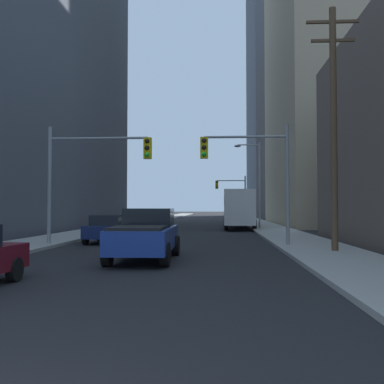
% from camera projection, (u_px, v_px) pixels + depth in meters
% --- Properties ---
extents(sidewalk_left, '(3.47, 160.00, 0.15)m').
position_uv_depth(sidewalk_left, '(139.00, 223.00, 53.21)').
color(sidewalk_left, '#9E9E99').
rests_on(sidewalk_left, ground).
extents(sidewalk_right, '(3.47, 160.00, 0.15)m').
position_uv_depth(sidewalk_right, '(258.00, 223.00, 52.33)').
color(sidewalk_right, '#9E9E99').
rests_on(sidewalk_right, ground).
extents(city_bus, '(2.78, 11.56, 3.40)m').
position_uv_depth(city_bus, '(239.00, 207.00, 40.77)').
color(city_bus, silver).
rests_on(city_bus, ground).
extents(pickup_truck_blue, '(2.20, 5.44, 1.90)m').
position_uv_depth(pickup_truck_blue, '(146.00, 235.00, 16.50)').
color(pickup_truck_blue, navy).
rests_on(pickup_truck_blue, ground).
extents(sedan_navy, '(1.95, 4.20, 1.52)m').
position_uv_depth(sedan_navy, '(108.00, 229.00, 24.55)').
color(sedan_navy, '#141E4C').
rests_on(sedan_navy, ground).
extents(sedan_silver, '(1.95, 4.24, 1.52)m').
position_uv_depth(sedan_silver, '(144.00, 222.00, 36.44)').
color(sedan_silver, '#B7BABF').
rests_on(sedan_silver, ground).
extents(traffic_signal_near_left, '(5.25, 0.44, 6.00)m').
position_uv_depth(traffic_signal_near_left, '(94.00, 164.00, 22.29)').
color(traffic_signal_near_left, gray).
rests_on(traffic_signal_near_left, ground).
extents(traffic_signal_near_right, '(4.33, 0.44, 6.00)m').
position_uv_depth(traffic_signal_near_right, '(249.00, 164.00, 21.81)').
color(traffic_signal_near_right, gray).
rests_on(traffic_signal_near_right, ground).
extents(traffic_signal_far_right, '(3.94, 0.44, 6.00)m').
position_uv_depth(traffic_signal_far_right, '(232.00, 191.00, 57.68)').
color(traffic_signal_far_right, gray).
rests_on(traffic_signal_far_right, ground).
extents(utility_pole_right, '(2.20, 0.28, 10.37)m').
position_uv_depth(utility_pole_right, '(334.00, 123.00, 18.69)').
color(utility_pole_right, brown).
rests_on(utility_pole_right, ground).
extents(street_lamp_right, '(2.21, 0.32, 7.50)m').
position_uv_depth(street_lamp_right, '(255.00, 177.00, 38.11)').
color(street_lamp_right, gray).
rests_on(street_lamp_right, ground).
extents(building_left_mid_office, '(19.27, 26.02, 33.45)m').
position_uv_depth(building_left_mid_office, '(18.00, 74.00, 49.65)').
color(building_left_mid_office, '#4C515B').
rests_on(building_left_mid_office, ground).
extents(building_right_far_highrise, '(25.56, 29.07, 72.31)m').
position_uv_depth(building_right_far_highrise, '(310.00, 48.00, 95.85)').
color(building_right_far_highrise, '#4C515B').
rests_on(building_right_far_highrise, ground).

